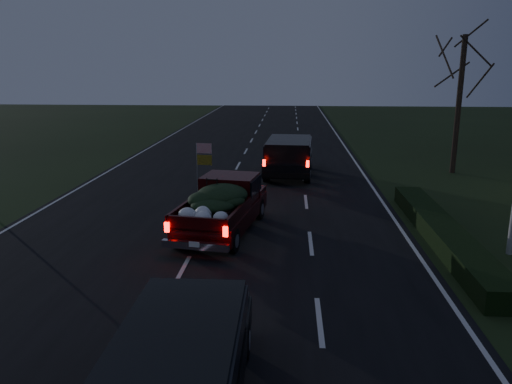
# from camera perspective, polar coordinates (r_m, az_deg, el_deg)

# --- Properties ---
(ground) EXTENTS (120.00, 120.00, 0.00)m
(ground) POSITION_cam_1_polar(r_m,az_deg,el_deg) (13.92, -8.49, -9.02)
(ground) COLOR black
(ground) RESTS_ON ground
(road_asphalt) EXTENTS (14.00, 120.00, 0.02)m
(road_asphalt) POSITION_cam_1_polar(r_m,az_deg,el_deg) (13.91, -8.49, -8.98)
(road_asphalt) COLOR black
(road_asphalt) RESTS_ON ground
(hedge_row) EXTENTS (1.00, 10.00, 0.60)m
(hedge_row) POSITION_cam_1_polar(r_m,az_deg,el_deg) (17.04, 20.52, -4.34)
(hedge_row) COLOR black
(hedge_row) RESTS_ON ground
(bare_tree_far) EXTENTS (3.60, 3.60, 7.00)m
(bare_tree_far) POSITION_cam_1_polar(r_m,az_deg,el_deg) (27.85, 22.48, 12.66)
(bare_tree_far) COLOR black
(bare_tree_far) RESTS_ON ground
(pickup_truck) EXTENTS (2.72, 5.34, 2.67)m
(pickup_truck) POSITION_cam_1_polar(r_m,az_deg,el_deg) (16.75, -3.81, -1.25)
(pickup_truck) COLOR #330608
(pickup_truck) RESTS_ON ground
(lead_suv) EXTENTS (2.52, 5.46, 1.54)m
(lead_suv) POSITION_cam_1_polar(r_m,az_deg,el_deg) (25.47, 3.79, 4.44)
(lead_suv) COLOR black
(lead_suv) RESTS_ON ground
(rear_suv) EXTENTS (2.14, 4.57, 1.31)m
(rear_suv) POSITION_cam_1_polar(r_m,az_deg,el_deg) (8.38, -8.44, -18.06)
(rear_suv) COLOR black
(rear_suv) RESTS_ON ground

